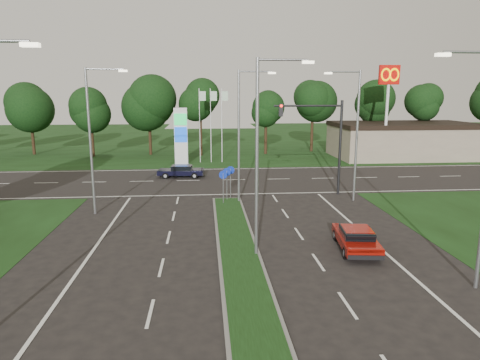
{
  "coord_description": "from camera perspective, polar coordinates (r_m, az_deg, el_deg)",
  "views": [
    {
      "loc": [
        -1.53,
        -12.79,
        7.48
      ],
      "look_at": [
        0.64,
        13.14,
        2.2
      ],
      "focal_mm": 32.0,
      "sensor_mm": 36.0,
      "label": 1
    }
  ],
  "objects": [
    {
      "name": "streetlight_median_far",
      "position": [
        29.0,
        0.23,
        6.72
      ],
      "size": [
        2.53,
        0.22,
        9.0
      ],
      "color": "gray",
      "rests_on": "ground"
    },
    {
      "name": "median_kerb",
      "position": [
        18.42,
        0.39,
        -12.29
      ],
      "size": [
        2.0,
        26.0,
        0.12
      ],
      "primitive_type": "cube",
      "color": "slate",
      "rests_on": "ground"
    },
    {
      "name": "gas_pylon",
      "position": [
        46.09,
        -7.62,
        6.04
      ],
      "size": [
        5.8,
        1.26,
        8.0
      ],
      "color": "silver",
      "rests_on": "ground"
    },
    {
      "name": "treeline_far",
      "position": [
        52.75,
        -3.07,
        10.76
      ],
      "size": [
        6.0,
        6.0,
        9.9
      ],
      "color": "black",
      "rests_on": "ground"
    },
    {
      "name": "red_sedan",
      "position": [
        21.69,
        15.22,
        -7.46
      ],
      "size": [
        2.14,
        4.2,
        1.11
      ],
      "rotation": [
        0.0,
        0.0,
        -0.13
      ],
      "color": "#910F07",
      "rests_on": "ground"
    },
    {
      "name": "verge_far",
      "position": [
        68.22,
        -3.49,
        5.16
      ],
      "size": [
        160.0,
        50.0,
        0.02
      ],
      "primitive_type": "cube",
      "color": "black",
      "rests_on": "ground"
    },
    {
      "name": "streetlight_left_far",
      "position": [
        27.73,
        -19.0,
        5.88
      ],
      "size": [
        2.53,
        0.22,
        9.0
      ],
      "color": "gray",
      "rests_on": "ground"
    },
    {
      "name": "ground",
      "position": [
        14.89,
        1.86,
        -18.69
      ],
      "size": [
        160.0,
        160.0,
        0.0
      ],
      "primitive_type": "plane",
      "color": "black",
      "rests_on": "ground"
    },
    {
      "name": "commercial_building",
      "position": [
        54.44,
        20.93,
        4.95
      ],
      "size": [
        16.0,
        9.0,
        4.0
      ],
      "primitive_type": "cube",
      "color": "gray",
      "rests_on": "ground"
    },
    {
      "name": "cross_road",
      "position": [
        37.57,
        -2.36,
        -0.02
      ],
      "size": [
        160.0,
        12.0,
        0.02
      ],
      "primitive_type": "cube",
      "color": "black",
      "rests_on": "ground"
    },
    {
      "name": "mcdonalds_sign",
      "position": [
        48.84,
        19.18,
        11.45
      ],
      "size": [
        2.2,
        0.47,
        10.4
      ],
      "color": "silver",
      "rests_on": "ground"
    },
    {
      "name": "streetlight_median_near",
      "position": [
        19.11,
        2.87,
        4.23
      ],
      "size": [
        2.53,
        0.22,
        9.0
      ],
      "color": "gray",
      "rests_on": "ground"
    },
    {
      "name": "streetlight_right_far",
      "position": [
        30.68,
        15.0,
        6.6
      ],
      "size": [
        2.53,
        0.22,
        9.0
      ],
      "rotation": [
        0.0,
        0.0,
        3.14
      ],
      "color": "gray",
      "rests_on": "ground"
    },
    {
      "name": "traffic_signal",
      "position": [
        32.12,
        11.05,
        6.21
      ],
      "size": [
        5.1,
        0.42,
        7.0
      ],
      "color": "black",
      "rests_on": "ground"
    },
    {
      "name": "navy_sedan",
      "position": [
        39.02,
        -7.85,
        1.21
      ],
      "size": [
        4.16,
        1.96,
        1.11
      ],
      "rotation": [
        0.0,
        0.0,
        1.49
      ],
      "color": "black",
      "rests_on": "ground"
    },
    {
      "name": "median_signs",
      "position": [
        29.79,
        -1.76,
        0.31
      ],
      "size": [
        1.16,
        1.76,
        2.38
      ],
      "color": "gray",
      "rests_on": "ground"
    }
  ]
}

